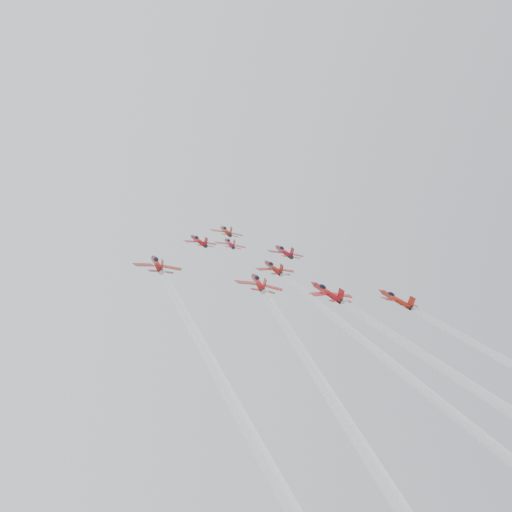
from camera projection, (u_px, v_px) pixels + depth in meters
name	position (u px, v px, depth m)	size (l,w,h in m)	color
jet_lead	(226.00, 231.00, 167.81)	(10.24, 12.90, 8.90)	#9B1A0E
jet_row2_left	(199.00, 241.00, 144.03)	(8.82, 11.11, 7.67)	maroon
jet_row2_center	(229.00, 243.00, 150.03)	(8.61, 10.85, 7.49)	#AD1023
jet_row2_right	(284.00, 251.00, 155.78)	(10.51, 13.25, 9.14)	maroon
jet_center	(376.00, 347.00, 90.48)	(9.41, 86.23, 57.00)	maroon
jet_rear_farleft	(224.00, 369.00, 68.75)	(9.68, 88.73, 58.66)	maroon
jet_rear_left	(390.00, 401.00, 70.25)	(10.08, 92.38, 61.07)	#AB1410
jet_rear_right	(499.00, 414.00, 74.21)	(10.39, 95.24, 62.96)	#AF1014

